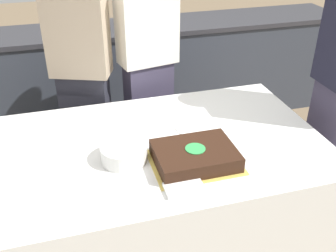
{
  "coord_description": "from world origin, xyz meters",
  "views": [
    {
      "loc": [
        -0.42,
        -1.72,
        1.91
      ],
      "look_at": [
        0.08,
        0.0,
        0.85
      ],
      "focal_mm": 42.0,
      "sensor_mm": 36.0,
      "label": 1
    }
  ],
  "objects": [
    {
      "name": "plate_stack",
      "position": [
        -0.18,
        -0.1,
        0.79
      ],
      "size": [
        0.23,
        0.23,
        0.09
      ],
      "color": "white",
      "rests_on": "dining_table"
    },
    {
      "name": "side_plate_near_cake",
      "position": [
        0.25,
        0.1,
        0.75
      ],
      "size": [
        0.19,
        0.19,
        0.0
      ],
      "color": "white",
      "rests_on": "dining_table"
    },
    {
      "name": "person_standing_back",
      "position": [
        -0.3,
        0.77,
        0.86
      ],
      "size": [
        0.43,
        0.33,
        1.66
      ],
      "rotation": [
        0.0,
        0.0,
        2.77
      ],
      "color": "#282833",
      "rests_on": "ground_plane"
    },
    {
      "name": "ground_plane",
      "position": [
        0.0,
        0.0,
        0.0
      ],
      "size": [
        14.0,
        14.0,
        0.0
      ],
      "primitive_type": "plane",
      "color": "#7A664C"
    },
    {
      "name": "person_cutting_cake",
      "position": [
        0.15,
        0.77,
        0.85
      ],
      "size": [
        0.42,
        0.27,
        1.63
      ],
      "rotation": [
        0.0,
        0.0,
        -2.95
      ],
      "color": "#383347",
      "rests_on": "ground_plane"
    },
    {
      "name": "utensil_pile",
      "position": [
        0.04,
        -0.41,
        0.76
      ],
      "size": [
        0.18,
        0.11,
        0.02
      ],
      "color": "white",
      "rests_on": "dining_table"
    },
    {
      "name": "back_counter",
      "position": [
        0.0,
        1.63,
        0.46
      ],
      "size": [
        4.4,
        0.58,
        0.92
      ],
      "color": "#333842",
      "rests_on": "ground_plane"
    },
    {
      "name": "cake",
      "position": [
        0.15,
        -0.22,
        0.79
      ],
      "size": [
        0.44,
        0.34,
        0.09
      ],
      "color": "gold",
      "rests_on": "dining_table"
    },
    {
      "name": "dining_table",
      "position": [
        0.0,
        0.0,
        0.37
      ],
      "size": [
        1.85,
        1.1,
        0.75
      ],
      "color": "silver",
      "rests_on": "ground_plane"
    }
  ]
}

